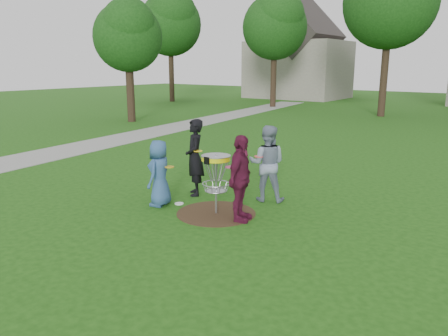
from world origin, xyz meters
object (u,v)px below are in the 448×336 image
Objects in this scene: player_blue at (159,173)px; player_black at (195,158)px; player_grey at (267,163)px; disc_golf_basket at (216,170)px; player_maroon at (240,179)px.

player_black reaches higher than player_blue.
player_black is 1.05× the size of player_grey.
player_blue is 1.19m from player_black.
player_blue is 1.49m from disc_golf_basket.
player_maroon is at bearing -4.71° from disc_golf_basket.
player_black reaches higher than disc_golf_basket.
player_blue is 2.61m from player_grey.
player_grey is at bearing -4.21° from player_maroon.
player_grey is at bearing 119.03° from player_blue.
player_black is at bearing 51.22° from player_maroon.
player_blue is at bearing -50.05° from player_black.
player_maroon is 0.70m from disc_golf_basket.
player_maroon is at bearing 76.33° from player_grey.
player_maroon is at bearing 80.95° from player_blue.
player_black reaches higher than player_grey.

